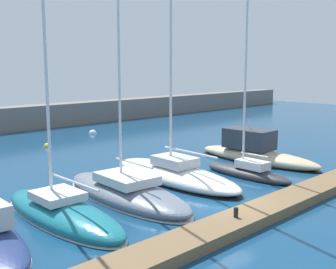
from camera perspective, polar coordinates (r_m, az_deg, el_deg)
name	(u,v)px	position (r m, az deg, el deg)	size (l,w,h in m)	color
ground_plane	(224,209)	(21.75, 7.48, -9.81)	(120.00, 120.00, 0.00)	navy
dock_pier	(256,214)	(20.64, 11.63, -10.27)	(27.80, 1.82, 0.48)	brown
sailboat_teal_second	(61,212)	(20.84, -13.97, -9.90)	(2.88, 9.30, 15.71)	#19707F
sailboat_slate_third	(126,191)	(23.29, -5.65, -7.52)	(3.90, 10.18, 15.69)	slate
sailboat_white_fourth	(174,173)	(26.65, 0.84, -5.10)	(3.85, 10.72, 20.72)	white
sailboat_charcoal_fifth	(248,169)	(28.04, 10.55, -4.57)	(1.90, 6.48, 14.19)	#2D2D33
motorboat_sand_sixth	(255,152)	(32.60, 11.42, -2.31)	(2.72, 10.13, 3.28)	beige
mooring_buoy_yellow	(48,147)	(39.07, -15.68, -1.58)	(0.68, 0.68, 0.68)	yellow
mooring_buoy_white	(93,134)	(45.58, -9.95, 0.12)	(0.81, 0.81, 0.81)	white
dock_bollard	(236,212)	(19.28, 9.00, -10.16)	(0.20, 0.20, 0.44)	black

